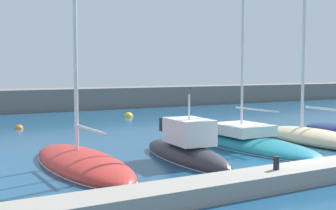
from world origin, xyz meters
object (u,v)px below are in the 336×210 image
object	(u,v)px
sailboat_teal_fourth	(245,141)
mooring_buoy_orange	(19,129)
motorboat_charcoal_third	(186,151)
sailboat_sand_fifth	(313,136)
sailboat_red_second	(81,161)
dock_bollard	(276,163)
mooring_buoy_yellow	(128,117)

from	to	relation	value
sailboat_teal_fourth	mooring_buoy_orange	size ratio (longest dim) A/B	37.61
sailboat_teal_fourth	mooring_buoy_orange	bearing A→B (deg)	33.78
motorboat_charcoal_third	sailboat_teal_fourth	bearing A→B (deg)	-67.13
motorboat_charcoal_third	sailboat_sand_fifth	size ratio (longest dim) A/B	0.42
sailboat_red_second	sailboat_teal_fourth	bearing A→B (deg)	-86.42
motorboat_charcoal_third	dock_bollard	xyz separation A→B (m)	(0.18, -5.31, 0.41)
mooring_buoy_orange	mooring_buoy_yellow	size ratio (longest dim) A/B	0.72
sailboat_sand_fifth	mooring_buoy_yellow	xyz separation A→B (m)	(-2.99, 17.07, -0.32)
mooring_buoy_orange	dock_bollard	size ratio (longest dim) A/B	1.24
motorboat_charcoal_third	dock_bollard	bearing A→B (deg)	-173.38
sailboat_red_second	sailboat_teal_fourth	size ratio (longest dim) A/B	0.71
sailboat_red_second	mooring_buoy_yellow	bearing A→B (deg)	-30.92
motorboat_charcoal_third	mooring_buoy_orange	world-z (taller)	motorboat_charcoal_third
mooring_buoy_orange	mooring_buoy_yellow	distance (m)	10.15
dock_bollard	sailboat_sand_fifth	bearing A→B (deg)	35.33
sailboat_red_second	mooring_buoy_orange	world-z (taller)	sailboat_red_second
mooring_buoy_orange	sailboat_sand_fifth	bearing A→B (deg)	-47.49
sailboat_red_second	dock_bollard	size ratio (longest dim) A/B	33.30
sailboat_sand_fifth	dock_bollard	size ratio (longest dim) A/B	38.46
sailboat_teal_fourth	sailboat_sand_fifth	xyz separation A→B (m)	(4.03, -0.85, 0.07)
sailboat_teal_fourth	mooring_buoy_yellow	distance (m)	16.25
sailboat_red_second	sailboat_sand_fifth	size ratio (longest dim) A/B	0.87
sailboat_teal_fourth	sailboat_sand_fifth	distance (m)	4.12
sailboat_red_second	motorboat_charcoal_third	bearing A→B (deg)	-101.80
sailboat_red_second	sailboat_sand_fifth	bearing A→B (deg)	-91.37
sailboat_teal_fourth	dock_bollard	distance (m)	8.10
sailboat_teal_fourth	motorboat_charcoal_third	bearing A→B (deg)	108.39
motorboat_charcoal_third	dock_bollard	distance (m)	5.33
sailboat_red_second	sailboat_sand_fifth	distance (m)	12.96
motorboat_charcoal_third	mooring_buoy_yellow	world-z (taller)	motorboat_charcoal_third
mooring_buoy_yellow	motorboat_charcoal_third	bearing A→B (deg)	-107.51
mooring_buoy_orange	sailboat_teal_fourth	bearing A→B (deg)	-56.41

